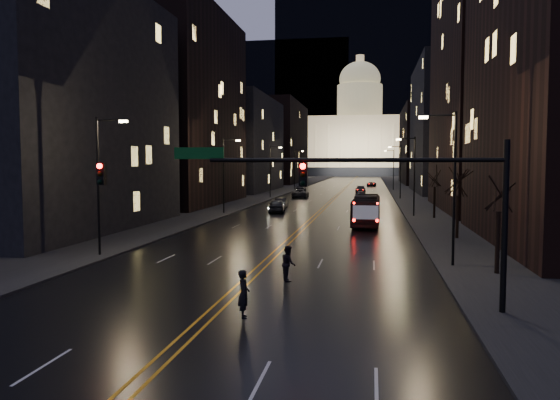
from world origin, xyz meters
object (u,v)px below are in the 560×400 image
at_px(receding_car_a, 368,207).
at_px(pedestrian_a, 244,294).
at_px(oncoming_car_a, 277,206).
at_px(traffic_signal, 362,187).
at_px(bus, 366,210).
at_px(pedestrian_b, 288,263).
at_px(oncoming_car_b, 281,203).

relative_size(receding_car_a, pedestrian_a, 2.58).
bearing_deg(pedestrian_a, oncoming_car_a, -7.92).
height_order(traffic_signal, receding_car_a, traffic_signal).
bearing_deg(receding_car_a, oncoming_car_a, -176.04).
xyz_separation_m(bus, pedestrian_b, (-3.69, -26.14, -0.55)).
relative_size(bus, pedestrian_a, 5.51).
bearing_deg(oncoming_car_b, bus, 118.91).
distance_m(traffic_signal, pedestrian_a, 6.43).
distance_m(bus, oncoming_car_a, 16.10).
distance_m(bus, pedestrian_b, 26.41).
height_order(bus, receding_car_a, bus).
height_order(bus, pedestrian_b, bus).
xyz_separation_m(traffic_signal, oncoming_car_b, (-11.53, 49.30, -4.41)).
distance_m(receding_car_a, pedestrian_a, 45.98).
xyz_separation_m(oncoming_car_b, pedestrian_b, (7.74, -44.38, 0.23)).
height_order(oncoming_car_a, pedestrian_a, pedestrian_a).
relative_size(oncoming_car_b, pedestrian_b, 2.27).
distance_m(oncoming_car_a, pedestrian_b, 38.64).
height_order(traffic_signal, bus, traffic_signal).
distance_m(bus, receding_car_a, 12.72).
bearing_deg(pedestrian_b, oncoming_car_a, -6.94).
bearing_deg(traffic_signal, bus, 90.17).
relative_size(oncoming_car_a, pedestrian_a, 2.51).
xyz_separation_m(bus, oncoming_car_a, (-10.91, 11.81, -0.65)).
bearing_deg(oncoming_car_a, oncoming_car_b, -92.01).
relative_size(traffic_signal, oncoming_car_a, 3.59).
relative_size(oncoming_car_a, receding_car_a, 0.97).
height_order(oncoming_car_b, pedestrian_b, pedestrian_b).
relative_size(bus, oncoming_car_b, 2.53).
distance_m(traffic_signal, bus, 31.27).
distance_m(oncoming_car_a, pedestrian_a, 45.34).
relative_size(oncoming_car_a, pedestrian_b, 2.61).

